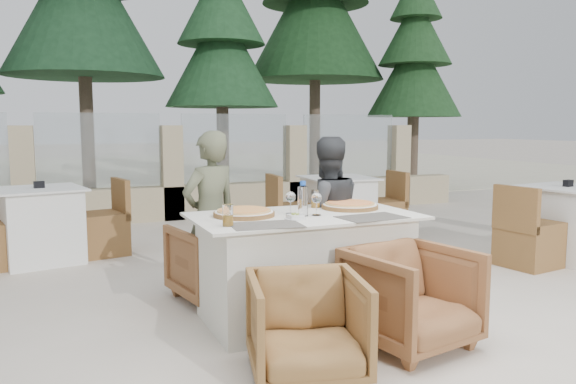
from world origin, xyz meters
name	(u,v)px	position (x,y,z in m)	size (l,w,h in m)	color
ground	(308,322)	(0.00, 0.00, 0.00)	(80.00, 80.00, 0.00)	beige
sand_patch	(111,172)	(0.00, 14.00, 0.01)	(30.00, 16.00, 0.01)	beige
perimeter_wall_far	(172,166)	(0.00, 4.80, 0.80)	(10.00, 0.34, 1.60)	tan
pine_mid_left	(83,22)	(-1.00, 7.50, 3.25)	(2.86, 2.86, 6.50)	#1B4124
pine_centre	(222,68)	(1.50, 7.20, 2.50)	(2.20, 2.20, 5.00)	#204C27
pine_mid_right	(315,33)	(3.80, 7.80, 3.40)	(2.99, 2.99, 6.80)	#1A3E1C
pine_far_right	(414,85)	(5.50, 6.50, 2.25)	(1.98, 1.98, 4.50)	#1F4621
dining_table	(304,267)	(0.00, 0.08, 0.39)	(1.60, 0.90, 0.77)	silver
placemat_near_left	(266,225)	(-0.40, -0.22, 0.77)	(0.45, 0.30, 0.00)	#5B564E
placemat_near_right	(372,217)	(0.38, -0.22, 0.77)	(0.45, 0.30, 0.00)	#504B44
pizza_left	(244,212)	(-0.42, 0.18, 0.80)	(0.43, 0.43, 0.06)	#C5561A
pizza_right	(350,205)	(0.45, 0.21, 0.80)	(0.43, 0.43, 0.06)	#E54E1F
water_bottle	(303,199)	(-0.03, 0.03, 0.89)	(0.07, 0.07, 0.25)	#A0BDD2
wine_glass_centre	(291,202)	(-0.08, 0.13, 0.86)	(0.08, 0.08, 0.18)	silver
wine_glass_near	(317,203)	(0.07, 0.01, 0.86)	(0.08, 0.08, 0.18)	white
beer_glass_left	(228,215)	(-0.64, -0.15, 0.84)	(0.07, 0.07, 0.14)	orange
beer_glass_right	(315,199)	(0.23, 0.36, 0.84)	(0.07, 0.07, 0.14)	orange
olive_dish	(295,216)	(-0.14, -0.08, 0.79)	(0.11, 0.11, 0.04)	silver
armchair_far_left	(217,261)	(-0.45, 0.79, 0.31)	(0.66, 0.68, 0.62)	brown
armchair_far_right	(321,257)	(0.47, 0.74, 0.27)	(0.58, 0.59, 0.54)	olive
armchair_near_left	(307,326)	(-0.38, -0.80, 0.29)	(0.63, 0.64, 0.59)	olive
armchair_near_right	(411,297)	(0.42, -0.65, 0.32)	(0.69, 0.71, 0.64)	brown
diner_left	(210,217)	(-0.51, 0.74, 0.68)	(0.50, 0.33, 1.37)	#575B42
diner_right	(326,217)	(0.40, 0.50, 0.66)	(0.64, 0.50, 1.32)	#36393B
bg_table_a	(41,225)	(-1.77, 2.68, 0.39)	(1.64, 0.82, 0.77)	white
bg_table_b	(338,208)	(1.59, 2.55, 0.39)	(1.64, 0.82, 0.77)	silver
bg_table_c	(566,223)	(3.29, 0.67, 0.39)	(1.64, 0.82, 0.77)	silver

